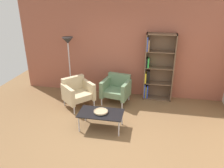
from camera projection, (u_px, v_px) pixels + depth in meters
ground_plane at (110, 141)px, 4.63m from camera, size 8.32×8.32×0.00m
brick_back_panel at (127, 47)px, 6.29m from camera, size 6.40×0.12×2.90m
bookshelf_tall at (157, 69)px, 6.16m from camera, size 0.80×0.30×1.90m
coffee_table_low at (101, 114)px, 4.94m from camera, size 1.00×0.56×0.40m
decorative_bowl at (101, 111)px, 4.91m from camera, size 0.32×0.32×0.05m
armchair_by_bookshelf at (77, 92)px, 5.92m from camera, size 0.95×0.95×0.78m
armchair_near_window at (116, 88)px, 6.13m from camera, size 0.83×0.78×0.78m
floor_lamp_torchiere at (68, 47)px, 6.21m from camera, size 0.32×0.32×1.74m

